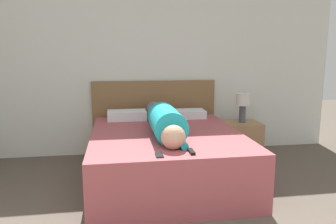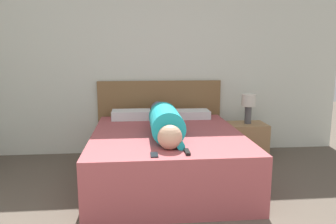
{
  "view_description": "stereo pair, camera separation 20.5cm",
  "coord_description": "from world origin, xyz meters",
  "px_view_note": "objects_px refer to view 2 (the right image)",
  "views": [
    {
      "loc": [
        -0.34,
        -0.97,
        1.42
      ],
      "look_at": [
        0.18,
        2.34,
        0.81
      ],
      "focal_mm": 35.0,
      "sensor_mm": 36.0,
      "label": 1
    },
    {
      "loc": [
        -0.14,
        -0.99,
        1.42
      ],
      "look_at": [
        0.18,
        2.34,
        0.81
      ],
      "focal_mm": 35.0,
      "sensor_mm": 36.0,
      "label": 2
    }
  ],
  "objects_px": {
    "pillow_second": "(191,114)",
    "nightstand": "(247,140)",
    "table_lamp": "(248,104)",
    "cell_phone": "(155,155)",
    "person_lying": "(164,121)",
    "pillow_near_headboard": "(131,115)",
    "tv_remote": "(187,152)",
    "bed": "(167,157)"
  },
  "relations": [
    {
      "from": "nightstand",
      "to": "pillow_second",
      "type": "bearing_deg",
      "value": 177.92
    },
    {
      "from": "table_lamp",
      "to": "person_lying",
      "type": "xyz_separation_m",
      "value": [
        -1.2,
        -0.79,
        -0.04
      ]
    },
    {
      "from": "bed",
      "to": "cell_phone",
      "type": "relative_size",
      "value": 14.65
    },
    {
      "from": "tv_remote",
      "to": "cell_phone",
      "type": "bearing_deg",
      "value": -172.78
    },
    {
      "from": "nightstand",
      "to": "cell_phone",
      "type": "relative_size",
      "value": 3.8
    },
    {
      "from": "table_lamp",
      "to": "tv_remote",
      "type": "distance_m",
      "value": 1.85
    },
    {
      "from": "cell_phone",
      "to": "pillow_second",
      "type": "bearing_deg",
      "value": 69.86
    },
    {
      "from": "table_lamp",
      "to": "pillow_second",
      "type": "relative_size",
      "value": 0.84
    },
    {
      "from": "nightstand",
      "to": "person_lying",
      "type": "bearing_deg",
      "value": -146.62
    },
    {
      "from": "pillow_near_headboard",
      "to": "tv_remote",
      "type": "relative_size",
      "value": 3.32
    },
    {
      "from": "tv_remote",
      "to": "person_lying",
      "type": "bearing_deg",
      "value": 100.73
    },
    {
      "from": "nightstand",
      "to": "pillow_second",
      "type": "height_order",
      "value": "pillow_second"
    },
    {
      "from": "bed",
      "to": "pillow_near_headboard",
      "type": "relative_size",
      "value": 3.82
    },
    {
      "from": "bed",
      "to": "person_lying",
      "type": "xyz_separation_m",
      "value": [
        -0.03,
        -0.06,
        0.42
      ]
    },
    {
      "from": "bed",
      "to": "cell_phone",
      "type": "distance_m",
      "value": 0.88
    },
    {
      "from": "tv_remote",
      "to": "cell_phone",
      "type": "xyz_separation_m",
      "value": [
        -0.28,
        -0.04,
        -0.01
      ]
    },
    {
      "from": "person_lying",
      "to": "tv_remote",
      "type": "xyz_separation_m",
      "value": [
        0.14,
        -0.72,
        -0.13
      ]
    },
    {
      "from": "nightstand",
      "to": "tv_remote",
      "type": "distance_m",
      "value": 1.87
    },
    {
      "from": "cell_phone",
      "to": "tv_remote",
      "type": "bearing_deg",
      "value": 7.22
    },
    {
      "from": "pillow_near_headboard",
      "to": "tv_remote",
      "type": "distance_m",
      "value": 1.62
    },
    {
      "from": "bed",
      "to": "cell_phone",
      "type": "bearing_deg",
      "value": -102.39
    },
    {
      "from": "nightstand",
      "to": "pillow_second",
      "type": "relative_size",
      "value": 1.04
    },
    {
      "from": "person_lying",
      "to": "tv_remote",
      "type": "height_order",
      "value": "person_lying"
    },
    {
      "from": "table_lamp",
      "to": "nightstand",
      "type": "bearing_deg",
      "value": -90.0
    },
    {
      "from": "nightstand",
      "to": "table_lamp",
      "type": "relative_size",
      "value": 1.24
    },
    {
      "from": "cell_phone",
      "to": "bed",
      "type": "bearing_deg",
      "value": 77.61
    },
    {
      "from": "nightstand",
      "to": "person_lying",
      "type": "height_order",
      "value": "person_lying"
    },
    {
      "from": "bed",
      "to": "table_lamp",
      "type": "distance_m",
      "value": 1.45
    },
    {
      "from": "bed",
      "to": "pillow_second",
      "type": "distance_m",
      "value": 0.91
    },
    {
      "from": "bed",
      "to": "cell_phone",
      "type": "xyz_separation_m",
      "value": [
        -0.18,
        -0.82,
        0.29
      ]
    },
    {
      "from": "pillow_near_headboard",
      "to": "cell_phone",
      "type": "distance_m",
      "value": 1.59
    },
    {
      "from": "table_lamp",
      "to": "pillow_second",
      "type": "xyz_separation_m",
      "value": [
        -0.77,
        0.03,
        -0.13
      ]
    },
    {
      "from": "table_lamp",
      "to": "cell_phone",
      "type": "xyz_separation_m",
      "value": [
        -1.35,
        -1.54,
        -0.18
      ]
    },
    {
      "from": "person_lying",
      "to": "pillow_second",
      "type": "bearing_deg",
      "value": 62.41
    },
    {
      "from": "bed",
      "to": "cell_phone",
      "type": "height_order",
      "value": "cell_phone"
    },
    {
      "from": "bed",
      "to": "person_lying",
      "type": "distance_m",
      "value": 0.42
    },
    {
      "from": "nightstand",
      "to": "table_lamp",
      "type": "xyz_separation_m",
      "value": [
        0.0,
        0.0,
        0.51
      ]
    },
    {
      "from": "person_lying",
      "to": "tv_remote",
      "type": "bearing_deg",
      "value": -79.27
    },
    {
      "from": "bed",
      "to": "nightstand",
      "type": "distance_m",
      "value": 1.37
    },
    {
      "from": "person_lying",
      "to": "pillow_second",
      "type": "distance_m",
      "value": 0.93
    },
    {
      "from": "pillow_second",
      "to": "nightstand",
      "type": "bearing_deg",
      "value": -2.08
    },
    {
      "from": "nightstand",
      "to": "tv_remote",
      "type": "height_order",
      "value": "tv_remote"
    }
  ]
}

